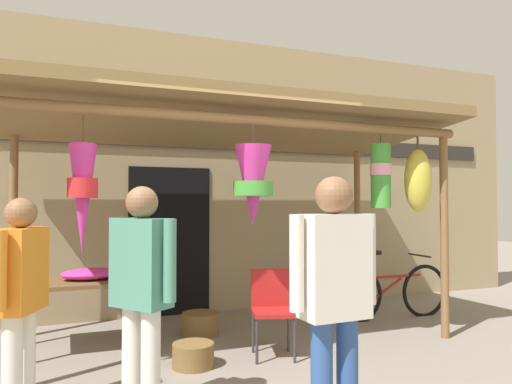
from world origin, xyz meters
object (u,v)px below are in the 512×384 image
at_px(parked_bicycle, 392,292).
at_px(vendor_in_orange, 334,291).
at_px(customer_foreground, 20,291).
at_px(shopper_by_bananas, 141,284).
at_px(flower_heap_on_table, 92,274).
at_px(folding_chair, 272,304).
at_px(wicker_basket_spare, 193,355).
at_px(display_table, 91,286).
at_px(wicker_basket_by_table, 200,324).

distance_m(parked_bicycle, vendor_in_orange, 3.73).
distance_m(customer_foreground, shopper_by_bananas, 0.84).
xyz_separation_m(flower_heap_on_table, shopper_by_bananas, (0.23, -1.98, 0.18)).
bearing_deg(folding_chair, shopper_by_bananas, -143.33).
bearing_deg(wicker_basket_spare, flower_heap_on_table, 131.22).
relative_size(display_table, customer_foreground, 0.82).
relative_size(flower_heap_on_table, shopper_by_bananas, 0.36).
bearing_deg(folding_chair, customer_foreground, -161.79).
xyz_separation_m(flower_heap_on_table, vendor_in_orange, (1.24, -2.82, 0.21)).
bearing_deg(customer_foreground, wicker_basket_spare, 25.91).
distance_m(display_table, shopper_by_bananas, 2.04).
bearing_deg(vendor_in_orange, flower_heap_on_table, 113.72).
distance_m(vendor_in_orange, shopper_by_bananas, 1.31).
bearing_deg(folding_chair, parked_bicycle, 21.33).
relative_size(display_table, vendor_in_orange, 0.76).
bearing_deg(shopper_by_bananas, folding_chair, 36.67).
relative_size(wicker_basket_spare, shopper_by_bananas, 0.24).
relative_size(folding_chair, vendor_in_orange, 0.50).
bearing_deg(flower_heap_on_table, vendor_in_orange, -66.28).
height_order(folding_chair, parked_bicycle, parked_bicycle).
height_order(wicker_basket_by_table, shopper_by_bananas, shopper_by_bananas).
xyz_separation_m(parked_bicycle, customer_foreground, (-4.27, -1.53, 0.56)).
bearing_deg(shopper_by_bananas, customer_foreground, 156.16).
relative_size(parked_bicycle, vendor_in_orange, 1.05).
bearing_deg(folding_chair, display_table, 150.64).
bearing_deg(display_table, folding_chair, -29.36).
relative_size(wicker_basket_by_table, customer_foreground, 0.28).
height_order(display_table, flower_heap_on_table, flower_heap_on_table).
height_order(parked_bicycle, vendor_in_orange, vendor_in_orange).
distance_m(wicker_basket_by_table, vendor_in_orange, 2.99).
height_order(display_table, wicker_basket_spare, display_table).
xyz_separation_m(customer_foreground, shopper_by_bananas, (0.77, -0.34, 0.05)).
xyz_separation_m(wicker_basket_spare, parked_bicycle, (2.88, 0.86, 0.24)).
height_order(flower_heap_on_table, folding_chair, folding_chair).
bearing_deg(shopper_by_bananas, flower_heap_on_table, 96.66).
relative_size(flower_heap_on_table, wicker_basket_by_table, 1.39).
bearing_deg(flower_heap_on_table, wicker_basket_by_table, 2.17).
height_order(folding_chair, wicker_basket_by_table, folding_chair).
relative_size(flower_heap_on_table, wicker_basket_spare, 1.54).
height_order(wicker_basket_by_table, parked_bicycle, parked_bicycle).
bearing_deg(wicker_basket_by_table, vendor_in_orange, -88.95).
xyz_separation_m(display_table, customer_foreground, (-0.54, -1.66, 0.26)).
distance_m(display_table, parked_bicycle, 3.74).
height_order(folding_chair, shopper_by_bananas, shopper_by_bananas).
xyz_separation_m(display_table, shopper_by_bananas, (0.24, -2.00, 0.31)).
xyz_separation_m(flower_heap_on_table, customer_foreground, (-0.54, -1.64, 0.13)).
bearing_deg(parked_bicycle, customer_foreground, -160.26).
bearing_deg(wicker_basket_by_table, parked_bicycle, -3.55).
bearing_deg(parked_bicycle, wicker_basket_by_table, 176.45).
distance_m(display_table, wicker_basket_spare, 1.41).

